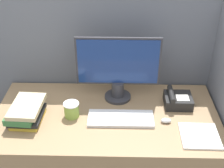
% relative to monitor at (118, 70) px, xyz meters
% --- Properties ---
extents(cubicle_panel_rear, '(1.88, 0.04, 1.43)m').
position_rel_monitor_xyz_m(cubicle_panel_rear, '(-0.07, 0.22, -0.28)').
color(cubicle_panel_rear, slate).
rests_on(cubicle_panel_rear, ground_plane).
extents(cubicle_panel_right, '(0.04, 0.82, 1.43)m').
position_rel_monitor_xyz_m(cubicle_panel_right, '(0.70, -0.17, -0.28)').
color(cubicle_panel_right, slate).
rests_on(cubicle_panel_right, ground_plane).
extents(desk, '(1.48, 0.76, 0.77)m').
position_rel_monitor_xyz_m(desk, '(-0.07, -0.20, -0.61)').
color(desk, '#937551').
rests_on(desk, ground_plane).
extents(monitor, '(0.57, 0.18, 0.46)m').
position_rel_monitor_xyz_m(monitor, '(0.00, 0.00, 0.00)').
color(monitor, '#333338').
rests_on(monitor, desk).
extents(keyboard, '(0.42, 0.17, 0.02)m').
position_rel_monitor_xyz_m(keyboard, '(0.02, -0.25, -0.22)').
color(keyboard, silver).
rests_on(keyboard, desk).
extents(mouse, '(0.06, 0.04, 0.03)m').
position_rel_monitor_xyz_m(mouse, '(0.31, -0.27, -0.21)').
color(mouse, silver).
rests_on(mouse, desk).
extents(coffee_cup, '(0.10, 0.10, 0.10)m').
position_rel_monitor_xyz_m(coffee_cup, '(-0.30, -0.22, -0.18)').
color(coffee_cup, '#8CB247').
rests_on(coffee_cup, desk).
extents(book_stack, '(0.22, 0.29, 0.11)m').
position_rel_monitor_xyz_m(book_stack, '(-0.58, -0.26, -0.17)').
color(book_stack, gold).
rests_on(book_stack, desk).
extents(desk_telephone, '(0.18, 0.18, 0.11)m').
position_rel_monitor_xyz_m(desk_telephone, '(0.41, -0.08, -0.19)').
color(desk_telephone, black).
rests_on(desk_telephone, desk).
extents(paper_pile, '(0.23, 0.23, 0.01)m').
position_rel_monitor_xyz_m(paper_pile, '(0.49, -0.40, -0.22)').
color(paper_pile, white).
rests_on(paper_pile, desk).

